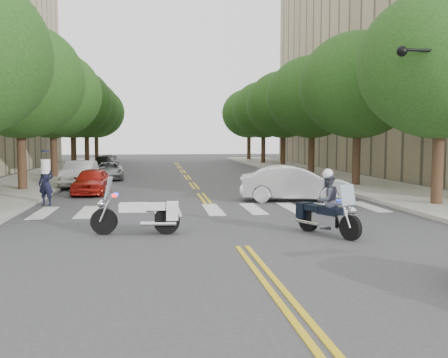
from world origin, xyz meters
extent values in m
plane|color=#38383A|center=(0.00, 0.00, 0.00)|extent=(140.00, 140.00, 0.00)
cube|color=#9E9991|center=(-9.50, 22.00, 0.07)|extent=(5.00, 60.00, 0.15)
cube|color=#9E9991|center=(9.50, 22.00, 0.07)|extent=(5.00, 60.00, 0.15)
cylinder|color=#382316|center=(-8.80, 14.00, 1.66)|extent=(0.44, 0.44, 3.32)
ellipsoid|color=#194213|center=(-8.80, 14.00, 5.56)|extent=(6.40, 6.40, 5.76)
cylinder|color=#382316|center=(-8.80, 22.00, 1.66)|extent=(0.44, 0.44, 3.32)
ellipsoid|color=#194213|center=(-8.80, 22.00, 5.56)|extent=(6.40, 6.40, 5.76)
cylinder|color=#382316|center=(-8.80, 30.00, 1.66)|extent=(0.44, 0.44, 3.32)
ellipsoid|color=#194213|center=(-8.80, 30.00, 5.56)|extent=(6.40, 6.40, 5.76)
cylinder|color=#382316|center=(-8.80, 38.00, 1.66)|extent=(0.44, 0.44, 3.32)
ellipsoid|color=#194213|center=(-8.80, 38.00, 5.56)|extent=(6.40, 6.40, 5.76)
cylinder|color=#382316|center=(-8.80, 46.00, 1.66)|extent=(0.44, 0.44, 3.32)
ellipsoid|color=#194213|center=(-8.80, 46.00, 5.56)|extent=(6.40, 6.40, 5.76)
cylinder|color=#382316|center=(8.80, 6.00, 1.66)|extent=(0.44, 0.44, 3.32)
ellipsoid|color=#194213|center=(8.80, 6.00, 5.56)|extent=(6.40, 6.40, 5.76)
cylinder|color=#382316|center=(8.80, 14.00, 1.66)|extent=(0.44, 0.44, 3.32)
ellipsoid|color=#194213|center=(8.80, 14.00, 5.56)|extent=(6.40, 6.40, 5.76)
cylinder|color=#382316|center=(8.80, 22.00, 1.66)|extent=(0.44, 0.44, 3.32)
ellipsoid|color=#194213|center=(8.80, 22.00, 5.56)|extent=(6.40, 6.40, 5.76)
cylinder|color=#382316|center=(8.80, 30.00, 1.66)|extent=(0.44, 0.44, 3.32)
ellipsoid|color=#194213|center=(8.80, 30.00, 5.56)|extent=(6.40, 6.40, 5.76)
cylinder|color=#382316|center=(8.80, 38.00, 1.66)|extent=(0.44, 0.44, 3.32)
ellipsoid|color=#194213|center=(8.80, 38.00, 5.56)|extent=(6.40, 6.40, 5.76)
cylinder|color=#382316|center=(8.80, 46.00, 1.66)|extent=(0.44, 0.44, 3.32)
ellipsoid|color=#194213|center=(8.80, 46.00, 5.56)|extent=(6.40, 6.40, 5.76)
cylinder|color=black|center=(7.00, 3.50, 5.60)|extent=(2.40, 0.10, 0.10)
sphere|color=black|center=(5.90, 3.50, 5.55)|extent=(0.36, 0.36, 0.36)
cylinder|color=black|center=(2.98, 0.36, 0.34)|extent=(0.43, 0.68, 0.69)
cylinder|color=black|center=(2.27, 1.81, 0.34)|extent=(0.46, 0.70, 0.69)
cube|color=silver|center=(2.61, 1.13, 0.45)|extent=(0.69, 0.96, 0.32)
cube|color=black|center=(2.65, 1.04, 0.71)|extent=(0.64, 0.79, 0.22)
cube|color=black|center=(2.41, 1.53, 0.73)|extent=(0.61, 0.68, 0.16)
cube|color=black|center=(2.21, 1.94, 0.61)|extent=(0.53, 0.47, 0.45)
cube|color=#8C99A5|center=(2.93, 0.47, 1.21)|extent=(0.52, 0.36, 0.55)
cube|color=red|center=(2.96, 0.68, 1.03)|extent=(0.13, 0.13, 0.08)
cube|color=#0C26E5|center=(2.74, 0.58, 1.03)|extent=(0.13, 0.13, 0.08)
imported|color=#474C56|center=(2.61, 1.13, 0.98)|extent=(0.96, 0.88, 1.59)
sphere|color=silver|center=(2.61, 1.13, 1.72)|extent=(0.30, 0.30, 0.30)
cylinder|color=black|center=(-3.60, 2.07, 0.37)|extent=(0.76, 0.21, 0.75)
cylinder|color=black|center=(-1.84, 1.94, 0.37)|extent=(0.76, 0.26, 0.75)
cube|color=silver|center=(-2.66, 2.00, 0.50)|extent=(1.02, 0.43, 0.35)
cube|color=silver|center=(-2.77, 2.01, 0.77)|extent=(0.80, 0.46, 0.24)
cube|color=silver|center=(-2.17, 1.96, 0.79)|extent=(0.64, 0.49, 0.18)
cube|color=silver|center=(-1.67, 1.92, 0.66)|extent=(0.37, 0.51, 0.50)
cube|color=#8C99A5|center=(-3.45, 2.06, 1.32)|extent=(0.21, 0.56, 0.60)
cube|color=red|center=(-3.28, 1.92, 1.12)|extent=(0.12, 0.12, 0.09)
cube|color=#0C26E5|center=(-3.26, 2.18, 1.12)|extent=(0.12, 0.12, 0.09)
imported|color=black|center=(-6.50, 8.50, 0.90)|extent=(0.77, 0.66, 1.79)
imported|color=silver|center=(3.79, 8.50, 0.77)|extent=(4.94, 2.66, 1.55)
imported|color=#AD1B12|center=(-5.20, 12.42, 0.63)|extent=(1.71, 3.80, 1.27)
imported|color=silver|center=(-6.30, 16.19, 0.72)|extent=(1.63, 4.41, 1.44)
imported|color=#9A9CA1|center=(-5.20, 21.00, 0.56)|extent=(2.21, 4.17, 1.12)
imported|color=black|center=(-6.30, 28.50, 0.61)|extent=(1.96, 4.29, 1.22)
imported|color=gray|center=(-6.30, 32.73, 0.65)|extent=(1.89, 3.92, 1.29)
camera|label=1|loc=(-2.12, -12.16, 2.74)|focal=40.00mm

